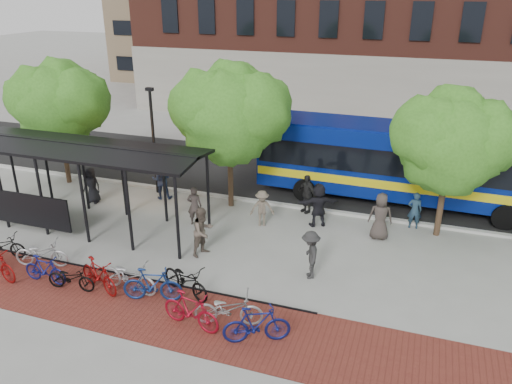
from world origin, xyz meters
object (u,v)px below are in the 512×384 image
(bike_4, at_px, (71,278))
(pedestrian_4, at_px, (307,194))
(bike_2, at_px, (42,253))
(bike_10, at_px, (229,309))
(pedestrian_8, at_px, (203,231))
(tree_a, at_px, (59,101))
(pedestrian_3, at_px, (262,208))
(pedestrian_9, at_px, (310,255))
(bike_8, at_px, (186,280))
(bike_11, at_px, (257,325))
(bike_3, at_px, (45,270))
(bike_9, at_px, (191,310))
(lamp_post_left, at_px, (153,138))
(bus, at_px, (405,160))
(pedestrian_0, at_px, (92,185))
(pedestrian_1, at_px, (195,206))
(pedestrian_7, at_px, (415,210))
(bike_5, at_px, (99,275))
(tree_b, at_px, (232,110))
(tree_c, at_px, (453,139))
(pedestrian_5, at_px, (318,205))
(pedestrian_2, at_px, (161,179))
(bike_6, at_px, (129,276))
(bike_0, at_px, (2,245))
(bus_shelter, at_px, (77,157))
(bike_7, at_px, (152,285))
(pedestrian_6, at_px, (380,216))

(bike_4, height_order, pedestrian_4, pedestrian_4)
(bike_2, distance_m, bike_10, 7.66)
(pedestrian_8, bearing_deg, tree_a, 86.63)
(pedestrian_3, relative_size, pedestrian_9, 0.90)
(bike_8, bearing_deg, bike_11, -94.79)
(bike_3, relative_size, bike_9, 0.86)
(tree_a, distance_m, bike_9, 14.57)
(lamp_post_left, xyz_separation_m, bike_3, (0.45, -8.39, -2.24))
(bus, bearing_deg, pedestrian_0, -159.52)
(bike_2, bearing_deg, bike_4, -129.63)
(bus, height_order, bike_10, bus)
(bike_2, relative_size, pedestrian_1, 1.15)
(bike_3, bearing_deg, bike_2, 46.22)
(bike_10, bearing_deg, pedestrian_7, -45.09)
(bike_10, distance_m, pedestrian_0, 11.40)
(bike_5, xyz_separation_m, pedestrian_1, (0.83, 5.55, 0.28))
(tree_b, height_order, tree_c, tree_b)
(bike_3, bearing_deg, bike_5, -83.18)
(tree_b, relative_size, pedestrian_5, 3.42)
(tree_b, xyz_separation_m, bike_8, (1.17, -7.19, -3.92))
(pedestrian_2, bearing_deg, pedestrian_4, 165.28)
(bike_5, height_order, pedestrian_8, pedestrian_8)
(tree_c, distance_m, pedestrian_0, 15.75)
(bike_6, height_order, pedestrian_4, pedestrian_4)
(bike_0, distance_m, pedestrian_5, 12.33)
(tree_c, bearing_deg, bike_8, -137.41)
(bus_shelter, distance_m, bike_7, 7.29)
(tree_a, distance_m, bike_0, 8.56)
(tree_c, bearing_deg, bike_5, -143.29)
(bike_2, distance_m, bike_8, 5.69)
(bus, xyz_separation_m, bike_4, (-9.82, -11.17, -1.63))
(bike_9, xyz_separation_m, pedestrian_3, (-0.18, 7.14, 0.20))
(pedestrian_8, relative_size, pedestrian_9, 1.09)
(bike_6, distance_m, pedestrian_5, 8.37)
(bike_5, height_order, pedestrian_1, pedestrian_1)
(pedestrian_2, xyz_separation_m, pedestrian_5, (7.64, -0.48, -0.00))
(pedestrian_6, bearing_deg, tree_c, -160.97)
(tree_c, height_order, bike_10, tree_c)
(bike_5, distance_m, bike_11, 5.83)
(bike_9, height_order, pedestrian_0, pedestrian_0)
(pedestrian_0, distance_m, pedestrian_3, 8.25)
(pedestrian_7, distance_m, pedestrian_9, 6.06)
(bike_5, distance_m, bike_10, 4.73)
(tree_b, xyz_separation_m, bike_5, (-1.64, -7.93, -3.89))
(bike_5, bearing_deg, pedestrian_2, 34.94)
(bike_4, height_order, bike_5, bike_5)
(bike_9, xyz_separation_m, pedestrian_0, (-8.42, 6.91, 0.26))
(bus, relative_size, pedestrian_8, 7.06)
(pedestrian_1, height_order, pedestrian_5, pedestrian_5)
(bike_9, bearing_deg, bike_3, 94.72)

